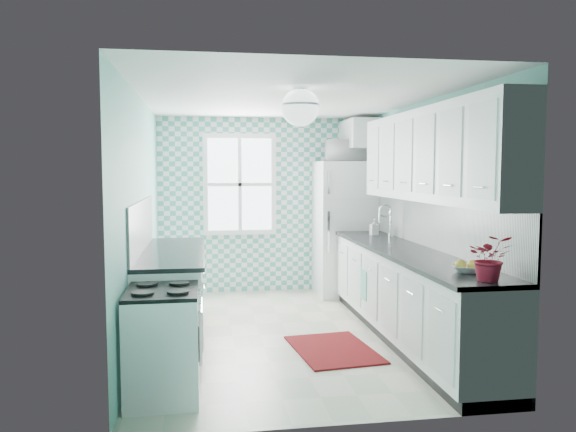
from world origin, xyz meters
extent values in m
cube|color=beige|center=(0.00, 0.00, -0.01)|extent=(3.00, 4.40, 0.02)
cube|color=white|center=(0.00, 0.00, 2.51)|extent=(3.00, 4.40, 0.02)
cube|color=#6DBBAC|center=(0.00, 2.21, 1.25)|extent=(3.00, 0.02, 2.50)
cube|color=#6DBBAC|center=(0.00, -2.21, 1.25)|extent=(3.00, 0.02, 2.50)
cube|color=#6DBBAC|center=(-1.51, 0.00, 1.25)|extent=(0.02, 4.40, 2.50)
cube|color=#6DBBAC|center=(1.51, 0.00, 1.25)|extent=(0.02, 4.40, 2.50)
cube|color=#4FA297|center=(0.00, 2.19, 1.25)|extent=(3.00, 0.01, 2.50)
cube|color=white|center=(-0.35, 2.17, 1.55)|extent=(1.04, 0.05, 1.44)
cube|color=white|center=(-0.35, 2.15, 1.55)|extent=(0.90, 0.02, 1.30)
cube|color=white|center=(1.49, -0.40, 1.20)|extent=(0.02, 3.60, 0.51)
cube|color=white|center=(-1.49, -0.07, 1.20)|extent=(0.02, 2.15, 0.51)
cube|color=white|center=(1.33, -0.60, 1.90)|extent=(0.33, 3.20, 0.90)
cube|color=white|center=(1.30, 1.83, 2.25)|extent=(0.40, 0.74, 0.40)
cylinder|color=silver|center=(0.00, -0.80, 2.48)|extent=(0.14, 0.14, 0.04)
cylinder|color=silver|center=(0.00, -0.80, 2.41)|extent=(0.02, 0.02, 0.12)
sphere|color=white|center=(0.00, -0.80, 2.32)|extent=(0.34, 0.34, 0.34)
cube|color=white|center=(1.20, -0.40, 0.45)|extent=(0.60, 3.60, 0.90)
cube|color=black|center=(1.19, -0.40, 0.92)|extent=(0.63, 3.60, 0.04)
cube|color=white|center=(-1.20, -0.07, 0.45)|extent=(0.60, 2.15, 0.90)
cube|color=black|center=(-1.19, -0.07, 0.92)|extent=(0.63, 2.15, 0.04)
cube|color=white|center=(1.11, 1.81, 0.94)|extent=(0.82, 0.77, 1.87)
cube|color=silver|center=(1.11, 1.42, 1.37)|extent=(0.80, 0.01, 0.02)
cube|color=silver|center=(0.77, 1.40, 1.59)|extent=(0.03, 0.03, 0.30)
cube|color=silver|center=(0.77, 1.40, 0.94)|extent=(0.03, 0.03, 0.54)
cube|color=white|center=(-1.20, -1.50, 0.42)|extent=(0.54, 0.69, 0.81)
cube|color=black|center=(-1.20, -1.50, 0.83)|extent=(0.54, 0.69, 0.03)
cube|color=black|center=(-0.92, -1.50, 0.47)|extent=(0.01, 0.45, 0.27)
cube|color=silver|center=(1.20, 0.61, 0.92)|extent=(0.43, 0.36, 0.12)
cylinder|color=silver|center=(1.36, 0.61, 1.12)|extent=(0.02, 0.02, 0.30)
torus|color=silver|center=(1.30, 0.61, 1.31)|extent=(0.16, 0.02, 0.16)
cube|color=maroon|center=(0.37, -0.62, 0.01)|extent=(0.84, 1.12, 0.02)
cube|color=#55B1A7|center=(0.89, 0.13, 0.48)|extent=(0.04, 0.22, 0.33)
imported|color=white|center=(1.20, -1.68, 0.97)|extent=(0.30, 0.30, 0.06)
imported|color=red|center=(1.20, -2.04, 1.11)|extent=(0.39, 0.37, 0.35)
imported|color=#96BBCD|center=(1.25, 0.92, 1.04)|extent=(0.10, 0.10, 0.20)
imported|color=white|center=(1.11, 1.81, 2.02)|extent=(0.55, 0.39, 0.30)
camera|label=1|loc=(-0.89, -5.84, 1.76)|focal=35.00mm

